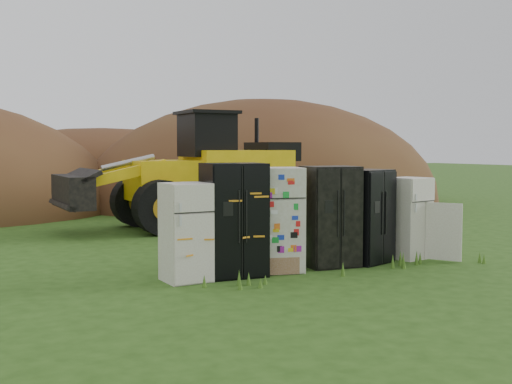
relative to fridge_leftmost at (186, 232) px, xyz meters
The scene contains 10 objects.
ground 2.53m from the fridge_leftmost, ahead, with size 120.00×120.00×0.00m, color #264712.
fridge_leftmost is the anchor object (origin of this frame).
fridge_black_side 0.90m from the fridge_leftmost, ahead, with size 1.01×0.80×1.93m, color black, non-canonical shape.
fridge_sticker 1.77m from the fridge_leftmost, ahead, with size 0.82×0.76×1.85m, color silver, non-canonical shape.
fridge_dark_mid 2.86m from the fridge_leftmost, ahead, with size 0.95×0.77×1.85m, color black, non-canonical shape.
fridge_black_right 3.67m from the fridge_leftmost, ahead, with size 0.89×0.74×1.78m, color black, non-canonical shape.
fridge_open_door 4.72m from the fridge_leftmost, ahead, with size 0.73×0.67×1.60m, color silver, non-canonical shape.
wheel_loader 6.99m from the fridge_leftmost, 69.69° to the left, with size 6.60×2.68×3.20m, color yellow, non-canonical shape.
dirt_mound_right 15.10m from the fridge_leftmost, 55.90° to the left, with size 14.90×10.93×8.22m, color #492717.
dirt_mound_back 19.12m from the fridge_leftmost, 79.46° to the left, with size 16.30×10.86×6.15m, color #492717.
Camera 1 is at (-6.26, -9.78, 2.19)m, focal length 45.00 mm.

